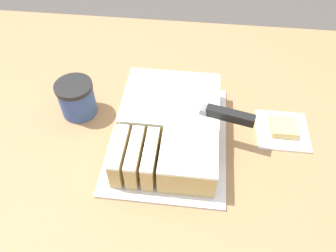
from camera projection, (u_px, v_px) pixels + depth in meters
countertop at (168, 222)px, 1.14m from camera, size 1.40×1.10×0.90m
cake_board at (168, 137)px, 0.81m from camera, size 0.28×0.37×0.01m
cake at (170, 124)px, 0.78m from camera, size 0.23×0.32×0.08m
knife at (217, 113)px, 0.74m from camera, size 0.30×0.09×0.02m
coffee_cup at (77, 98)px, 0.84m from camera, size 0.09×0.09×0.09m
paper_napkin at (282, 131)px, 0.82m from camera, size 0.13×0.13×0.01m
brownie at (283, 127)px, 0.81m from camera, size 0.06×0.06×0.02m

